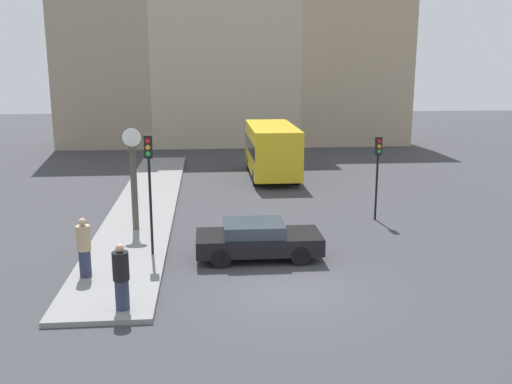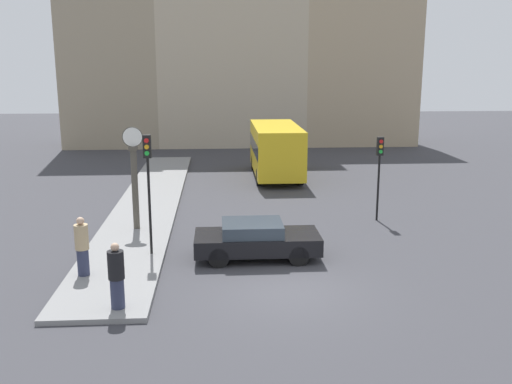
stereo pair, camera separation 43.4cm
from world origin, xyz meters
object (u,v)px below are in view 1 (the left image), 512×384
Objects in this scene: bus_distant at (272,148)px; traffic_light_far at (378,161)px; traffic_light_near at (149,171)px; pedestrian_black_jacket at (121,277)px; street_clock at (134,177)px; pedestrian_tan_coat at (84,248)px; sedan_car at (258,239)px.

bus_distant is 10.10m from traffic_light_far.
bus_distant is at bearing 67.50° from traffic_light_near.
traffic_light_near is 4.84m from pedestrian_black_jacket.
traffic_light_near reaches higher than pedestrian_black_jacket.
traffic_light_near is 3.33m from street_clock.
traffic_light_near is at bearing 45.75° from pedestrian_tan_coat.
traffic_light_near is 2.21× the size of pedestrian_tan_coat.
street_clock is at bearing 106.52° from traffic_light_near.
bus_distant reaches higher than pedestrian_tan_coat.
pedestrian_black_jacket is (0.52, -7.48, -1.19)m from street_clock.
sedan_car is 7.22m from traffic_light_far.
sedan_car is 4.30m from traffic_light_near.
bus_distant is 19.00m from pedestrian_black_jacket.
sedan_car is 1.06× the size of street_clock.
sedan_car is 2.29× the size of pedestrian_tan_coat.
traffic_light_far is (5.41, 4.40, 1.87)m from sedan_car.
sedan_car is at bearing -36.95° from street_clock.
street_clock is 7.59m from pedestrian_black_jacket.
traffic_light_far is 1.92× the size of pedestrian_tan_coat.
street_clock is 5.21m from pedestrian_tan_coat.
street_clock is (-0.92, 3.09, -0.82)m from traffic_light_near.
sedan_car is 2.34× the size of pedestrian_black_jacket.
bus_distant is at bearing 81.50° from sedan_car.
pedestrian_black_jacket is at bearing -59.71° from pedestrian_tan_coat.
bus_distant is 17.24m from pedestrian_tan_coat.
traffic_light_near reaches higher than street_clock.
pedestrian_tan_coat is (-1.85, -1.90, -1.99)m from traffic_light_near.
traffic_light_far reaches higher than pedestrian_tan_coat.
bus_distant is 1.75× the size of traffic_light_near.
sedan_car is at bearing 16.66° from pedestrian_tan_coat.
street_clock is (-9.90, -1.03, -0.31)m from traffic_light_far.
traffic_light_far is 12.75m from pedestrian_black_jacket.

